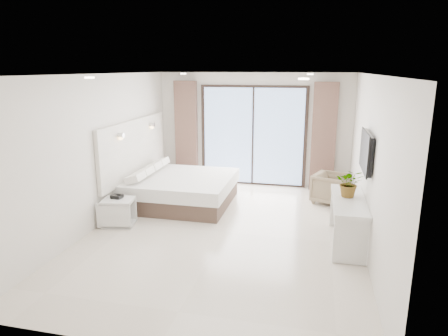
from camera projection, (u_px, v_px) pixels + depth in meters
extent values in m
plane|color=beige|center=(225.00, 232.00, 6.99)|extent=(6.20, 6.20, 0.00)
cube|color=silver|center=(253.00, 130.00, 9.59)|extent=(4.60, 0.02, 2.70)
cube|color=silver|center=(151.00, 227.00, 3.73)|extent=(4.60, 0.02, 2.70)
cube|color=silver|center=(100.00, 151.00, 7.17)|extent=(0.02, 6.20, 2.70)
cube|color=silver|center=(369.00, 164.00, 6.16)|extent=(0.02, 6.20, 2.70)
cube|color=white|center=(225.00, 74.00, 6.34)|extent=(4.60, 6.20, 0.02)
cube|color=white|center=(135.00, 148.00, 8.43)|extent=(0.08, 3.00, 1.20)
cube|color=black|center=(367.00, 152.00, 6.12)|extent=(0.06, 1.00, 0.58)
cube|color=black|center=(364.00, 151.00, 6.13)|extent=(0.02, 1.04, 0.62)
cube|color=black|center=(253.00, 136.00, 9.60)|extent=(2.56, 0.04, 2.42)
cube|color=#97B9F2|center=(253.00, 136.00, 9.57)|extent=(2.40, 0.01, 2.30)
cube|color=brown|center=(186.00, 132.00, 9.85)|extent=(0.55, 0.14, 2.50)
cube|color=brown|center=(324.00, 138.00, 9.13)|extent=(0.55, 0.14, 2.50)
cylinder|color=white|center=(90.00, 78.00, 4.92)|extent=(0.12, 0.12, 0.02)
cylinder|color=white|center=(304.00, 79.00, 4.36)|extent=(0.12, 0.12, 0.02)
cylinder|color=white|center=(183.00, 74.00, 8.32)|extent=(0.12, 0.12, 0.02)
cylinder|color=white|center=(310.00, 74.00, 7.76)|extent=(0.12, 0.12, 0.02)
cube|color=brown|center=(182.00, 196.00, 8.45)|extent=(2.03, 1.93, 0.32)
cube|color=white|center=(181.00, 183.00, 8.38)|extent=(2.11, 2.01, 0.26)
cube|color=white|center=(136.00, 180.00, 7.86)|extent=(0.28, 0.41, 0.14)
cube|color=white|center=(145.00, 174.00, 8.28)|extent=(0.28, 0.41, 0.14)
cube|color=white|center=(153.00, 169.00, 8.70)|extent=(0.28, 0.41, 0.14)
cube|color=white|center=(161.00, 164.00, 9.11)|extent=(0.28, 0.41, 0.14)
cube|color=silver|center=(118.00, 201.00, 7.19)|extent=(0.61, 0.53, 0.05)
cube|color=silver|center=(120.00, 224.00, 7.30)|extent=(0.61, 0.53, 0.05)
cube|color=silver|center=(113.00, 216.00, 7.06)|extent=(0.54, 0.14, 0.44)
cube|color=silver|center=(124.00, 209.00, 7.43)|extent=(0.54, 0.14, 0.44)
cube|color=black|center=(117.00, 196.00, 7.24)|extent=(0.21, 0.18, 0.07)
cube|color=silver|center=(349.00, 201.00, 6.37)|extent=(0.51, 1.62, 0.06)
cube|color=silver|center=(350.00, 242.00, 5.77)|extent=(0.49, 0.06, 0.71)
cube|color=silver|center=(344.00, 208.00, 7.15)|extent=(0.49, 0.06, 0.71)
imported|color=#33662D|center=(349.00, 186.00, 6.42)|extent=(0.46, 0.50, 0.36)
imported|color=#7B7051|center=(331.00, 187.00, 8.44)|extent=(0.83, 0.86, 0.70)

